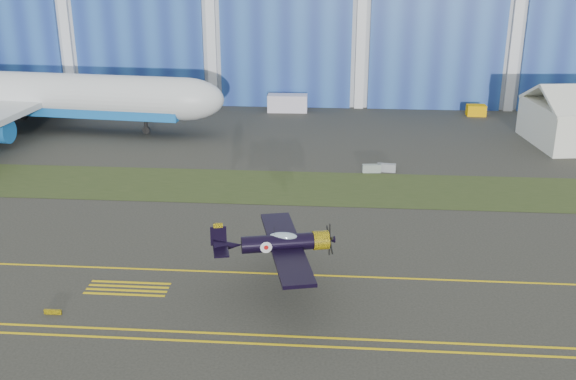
# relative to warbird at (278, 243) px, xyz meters

# --- Properties ---
(ground) EXTENTS (260.00, 260.00, 0.00)m
(ground) POSITION_rel_warbird_xyz_m (6.94, 7.94, -3.99)
(ground) COLOR #393830
(ground) RESTS_ON ground
(grass_median) EXTENTS (260.00, 10.00, 0.02)m
(grass_median) POSITION_rel_warbird_xyz_m (6.94, 21.94, -3.97)
(grass_median) COLOR #475128
(grass_median) RESTS_ON ground
(taxiway_centreline) EXTENTS (200.00, 0.20, 0.02)m
(taxiway_centreline) POSITION_rel_warbird_xyz_m (6.94, 2.94, -3.98)
(taxiway_centreline) COLOR yellow
(taxiway_centreline) RESTS_ON ground
(edge_line_near) EXTENTS (80.00, 0.20, 0.02)m
(edge_line_near) POSITION_rel_warbird_xyz_m (6.94, -6.56, -3.98)
(edge_line_near) COLOR yellow
(edge_line_near) RESTS_ON ground
(edge_line_far) EXTENTS (80.00, 0.20, 0.02)m
(edge_line_far) POSITION_rel_warbird_xyz_m (6.94, -5.56, -3.98)
(edge_line_far) COLOR yellow
(edge_line_far) RESTS_ON ground
(hold_short_ladder) EXTENTS (6.00, 2.40, 0.02)m
(hold_short_ladder) POSITION_rel_warbird_xyz_m (-11.06, -0.16, -3.98)
(hold_short_ladder) COLOR yellow
(hold_short_ladder) RESTS_ON ground
(guard_board_left) EXTENTS (1.20, 0.15, 0.35)m
(guard_board_left) POSITION_rel_warbird_xyz_m (-15.06, -4.06, -3.81)
(guard_board_left) COLOR yellow
(guard_board_left) RESTS_ON ground
(warbird) EXTENTS (12.19, 13.71, 3.50)m
(warbird) POSITION_rel_warbird_xyz_m (0.00, 0.00, 0.00)
(warbird) COLOR black
(warbird) RESTS_ON ground
(jetliner) EXTENTS (66.37, 58.00, 21.46)m
(jetliner) POSITION_rel_warbird_xyz_m (-37.93, 42.28, 6.74)
(jetliner) COLOR silver
(jetliner) RESTS_ON ground
(shipping_container) EXTENTS (5.85, 2.47, 2.51)m
(shipping_container) POSITION_rel_warbird_xyz_m (-3.55, 54.12, -2.73)
(shipping_container) COLOR silver
(shipping_container) RESTS_ON ground
(tug) EXTENTS (2.70, 1.72, 1.55)m
(tug) POSITION_rel_warbird_xyz_m (23.70, 53.72, -3.21)
(tug) COLOR #FFB200
(tug) RESTS_ON ground
(barrier_a) EXTENTS (2.06, 0.83, 0.90)m
(barrier_a) POSITION_rel_warbird_xyz_m (7.73, 27.35, -3.54)
(barrier_a) COLOR gray
(barrier_a) RESTS_ON ground
(barrier_b) EXTENTS (2.05, 0.81, 0.90)m
(barrier_b) POSITION_rel_warbird_xyz_m (9.37, 27.73, -3.54)
(barrier_b) COLOR gray
(barrier_b) RESTS_ON ground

